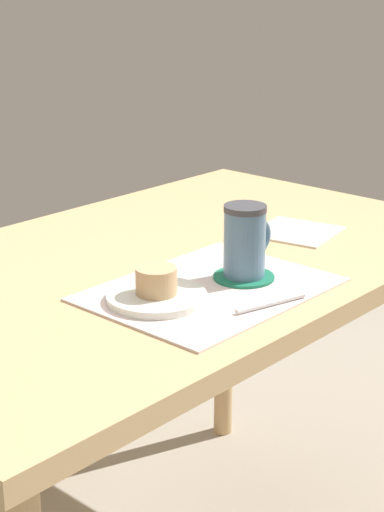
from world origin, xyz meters
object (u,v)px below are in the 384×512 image
Objects in this scene: dining_table at (161,300)px; coffee_mug at (246,241)px; pastry_plate at (157,297)px; pastry at (156,281)px.

coffee_mug is at bearing -85.73° from dining_table.
coffee_mug is (0.17, -0.04, 0.06)m from pastry_plate.
pastry is 0.18m from coffee_mug.
pastry is at bearing 167.36° from coffee_mug.
pastry reaches higher than dining_table.
dining_table is 18.84× the size of pastry.
pastry_plate is 1.30× the size of coffee_mug.
dining_table is 0.23m from pastry_plate.
dining_table is at bearing 94.27° from coffee_mug.
pastry reaches higher than pastry_plate.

